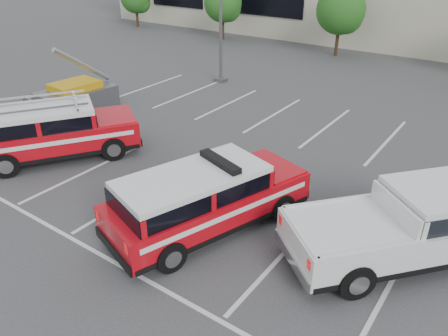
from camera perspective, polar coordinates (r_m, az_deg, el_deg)
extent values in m
plane|color=#3B3B3E|center=(13.22, -2.69, -6.94)|extent=(120.00, 120.00, 0.00)
cube|color=silver|center=(16.47, 6.95, 0.42)|extent=(23.00, 15.00, 0.01)
cylinder|color=#3F2B19|center=(44.56, -11.26, 18.59)|extent=(0.24, 0.24, 1.51)
sphere|color=#245617|center=(44.22, -10.86, 20.43)|extent=(1.85, 1.85, 1.85)
cylinder|color=#3F2B19|center=(38.06, -0.15, 17.70)|extent=(0.24, 0.24, 1.67)
sphere|color=#245617|center=(37.76, -0.15, 20.76)|extent=(3.07, 3.07, 3.07)
sphere|color=#245617|center=(37.75, 0.56, 20.05)|extent=(2.05, 2.05, 2.05)
cylinder|color=#3F2B19|center=(33.34, 14.52, 15.55)|extent=(0.24, 0.24, 1.84)
sphere|color=#245617|center=(32.97, 15.01, 19.35)|extent=(3.37, 3.37, 3.37)
sphere|color=#245617|center=(33.09, 15.70, 18.39)|extent=(2.24, 2.24, 2.24)
cube|color=#59595E|center=(26.33, -0.41, 11.44)|extent=(0.60, 0.60, 0.20)
cube|color=#B50812|center=(12.56, -1.94, -4.47)|extent=(3.90, 6.32, 0.91)
cube|color=black|center=(11.95, -4.12, -2.49)|extent=(3.20, 4.62, 0.48)
cube|color=silver|center=(11.79, -4.17, -1.13)|extent=(3.13, 4.53, 0.17)
cube|color=black|center=(12.17, -0.53, 0.84)|extent=(1.61, 0.78, 0.16)
cube|color=silver|center=(12.40, 23.13, -7.34)|extent=(5.92, 6.40, 0.94)
cube|color=black|center=(12.38, 25.95, -4.10)|extent=(3.06, 3.08, 0.49)
cube|color=silver|center=(12.22, 26.27, -2.75)|extent=(2.99, 3.02, 0.18)
cube|color=#B50812|center=(17.83, -20.85, 3.99)|extent=(5.11, 6.14, 0.96)
cube|color=black|center=(17.59, -23.10, 5.85)|extent=(3.95, 4.50, 0.50)
cube|color=silver|center=(17.47, -23.30, 6.88)|extent=(3.87, 4.41, 0.18)
cube|color=#A5A5A8|center=(17.37, -23.50, 7.87)|extent=(3.79, 4.21, 0.07)
cube|color=#59595E|center=(22.78, -18.64, 8.47)|extent=(2.43, 3.67, 1.07)
cube|color=#C28D0B|center=(22.58, -18.90, 10.09)|extent=(1.73, 2.26, 0.39)
cylinder|color=#A5A5A8|center=(22.63, -18.00, 12.71)|extent=(0.48, 2.84, 2.08)
cube|color=#59595E|center=(23.63, -22.97, 7.89)|extent=(1.07, 1.24, 0.68)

